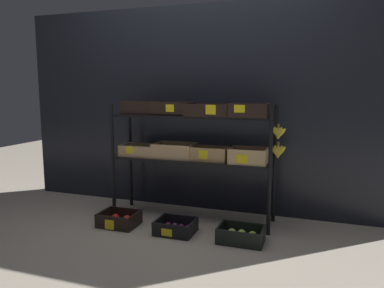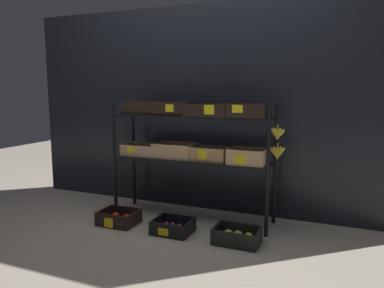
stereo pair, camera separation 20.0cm
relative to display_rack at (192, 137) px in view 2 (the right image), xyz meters
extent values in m
plane|color=gray|center=(0.00, 0.00, -0.75)|extent=(10.00, 10.00, 0.00)
cube|color=black|center=(0.00, 0.37, 0.23)|extent=(3.81, 0.12, 1.95)
cylinder|color=black|center=(-0.71, -0.16, -0.23)|extent=(0.03, 0.03, 1.04)
cylinder|color=black|center=(0.71, -0.16, -0.23)|extent=(0.03, 0.03, 1.04)
cylinder|color=black|center=(-0.71, 0.17, -0.23)|extent=(0.03, 0.03, 1.04)
cylinder|color=black|center=(0.71, 0.17, -0.23)|extent=(0.03, 0.03, 1.04)
cube|color=black|center=(0.00, 0.00, -0.21)|extent=(1.38, 0.30, 0.02)
cube|color=black|center=(0.00, 0.00, 0.18)|extent=(1.38, 0.30, 0.02)
cube|color=tan|center=(-0.51, 0.01, -0.19)|extent=(0.35, 0.23, 0.01)
cube|color=tan|center=(-0.51, -0.10, -0.14)|extent=(0.35, 0.02, 0.09)
cube|color=tan|center=(-0.51, 0.12, -0.14)|extent=(0.35, 0.02, 0.09)
cube|color=tan|center=(-0.68, 0.01, -0.14)|extent=(0.02, 0.20, 0.09)
cube|color=tan|center=(-0.34, 0.01, -0.14)|extent=(0.02, 0.20, 0.09)
sphere|color=#89C545|center=(-0.60, -0.02, -0.15)|extent=(0.07, 0.07, 0.07)
sphere|color=#8BB630|center=(-0.50, -0.02, -0.15)|extent=(0.07, 0.07, 0.07)
sphere|color=#97B538|center=(-0.43, -0.03, -0.15)|extent=(0.07, 0.07, 0.07)
sphere|color=#8BC737|center=(-0.59, 0.04, -0.15)|extent=(0.07, 0.07, 0.07)
sphere|color=#91C148|center=(-0.50, 0.04, -0.15)|extent=(0.07, 0.07, 0.07)
sphere|color=#8DC136|center=(-0.42, 0.04, -0.15)|extent=(0.07, 0.07, 0.07)
cube|color=yellow|center=(-0.56, -0.11, -0.13)|extent=(0.07, 0.01, 0.06)
cube|color=tan|center=(-0.17, 0.02, -0.19)|extent=(0.37, 0.25, 0.01)
cube|color=tan|center=(-0.17, -0.10, -0.13)|extent=(0.37, 0.02, 0.12)
cube|color=tan|center=(-0.17, 0.14, -0.13)|extent=(0.37, 0.02, 0.12)
cube|color=tan|center=(-0.35, 0.02, -0.13)|extent=(0.02, 0.22, 0.12)
cube|color=tan|center=(0.00, 0.02, -0.13)|extent=(0.02, 0.22, 0.12)
ellipsoid|color=yellow|center=(-0.28, -0.02, -0.15)|extent=(0.06, 0.06, 0.08)
ellipsoid|color=yellow|center=(-0.21, -0.02, -0.15)|extent=(0.06, 0.06, 0.08)
ellipsoid|color=yellow|center=(-0.14, -0.02, -0.15)|extent=(0.06, 0.06, 0.08)
ellipsoid|color=yellow|center=(-0.07, -0.02, -0.15)|extent=(0.06, 0.06, 0.08)
ellipsoid|color=yellow|center=(-0.28, 0.06, -0.15)|extent=(0.06, 0.06, 0.08)
ellipsoid|color=yellow|center=(-0.21, 0.06, -0.15)|extent=(0.06, 0.06, 0.08)
ellipsoid|color=yellow|center=(-0.14, 0.06, -0.15)|extent=(0.06, 0.06, 0.08)
ellipsoid|color=yellow|center=(-0.07, 0.06, -0.15)|extent=(0.06, 0.06, 0.08)
cube|color=tan|center=(0.16, 0.01, -0.19)|extent=(0.32, 0.20, 0.01)
cube|color=tan|center=(0.16, -0.08, -0.13)|extent=(0.32, 0.02, 0.11)
cube|color=tan|center=(0.16, 0.10, -0.13)|extent=(0.32, 0.02, 0.11)
cube|color=tan|center=(0.01, 0.01, -0.13)|extent=(0.02, 0.17, 0.11)
cube|color=tan|center=(0.32, 0.01, -0.13)|extent=(0.02, 0.17, 0.11)
ellipsoid|color=#BBBE58|center=(0.09, -0.02, -0.14)|extent=(0.07, 0.07, 0.09)
ellipsoid|color=#B9C061|center=(0.16, -0.02, -0.14)|extent=(0.07, 0.07, 0.09)
ellipsoid|color=#B4BD5E|center=(0.24, -0.02, -0.14)|extent=(0.07, 0.07, 0.09)
ellipsoid|color=#AAB94A|center=(0.09, 0.03, -0.14)|extent=(0.07, 0.07, 0.09)
ellipsoid|color=#B1B755|center=(0.16, 0.03, -0.14)|extent=(0.07, 0.07, 0.09)
ellipsoid|color=#BDBF54|center=(0.23, 0.04, -0.14)|extent=(0.07, 0.07, 0.09)
cube|color=yellow|center=(0.13, -0.09, -0.14)|extent=(0.08, 0.01, 0.07)
cube|color=tan|center=(0.51, -0.01, -0.19)|extent=(0.31, 0.24, 0.01)
cube|color=tan|center=(0.51, -0.12, -0.13)|extent=(0.31, 0.02, 0.12)
cube|color=tan|center=(0.51, 0.10, -0.13)|extent=(0.31, 0.02, 0.12)
cube|color=tan|center=(0.36, -0.01, -0.13)|extent=(0.02, 0.21, 0.12)
cube|color=tan|center=(0.66, -0.01, -0.13)|extent=(0.02, 0.21, 0.12)
sphere|color=orange|center=(0.43, -0.05, -0.16)|extent=(0.06, 0.06, 0.06)
sphere|color=orange|center=(0.51, -0.05, -0.16)|extent=(0.06, 0.06, 0.06)
sphere|color=orange|center=(0.59, -0.05, -0.16)|extent=(0.06, 0.06, 0.06)
sphere|color=orange|center=(0.43, 0.03, -0.16)|extent=(0.06, 0.06, 0.06)
sphere|color=orange|center=(0.51, 0.03, -0.16)|extent=(0.06, 0.06, 0.06)
sphere|color=orange|center=(0.58, 0.03, -0.16)|extent=(0.06, 0.06, 0.06)
cube|color=yellow|center=(0.48, -0.13, -0.14)|extent=(0.10, 0.01, 0.07)
cube|color=black|center=(-0.50, 0.02, 0.20)|extent=(0.30, 0.24, 0.01)
cube|color=black|center=(-0.50, -0.09, 0.26)|extent=(0.30, 0.02, 0.11)
cube|color=black|center=(-0.50, 0.14, 0.26)|extent=(0.30, 0.02, 0.11)
cube|color=black|center=(-0.64, 0.02, 0.26)|extent=(0.02, 0.21, 0.11)
cube|color=black|center=(-0.36, 0.02, 0.26)|extent=(0.02, 0.21, 0.11)
sphere|color=gold|center=(-0.55, -0.02, 0.24)|extent=(0.07, 0.07, 0.07)
sphere|color=#DDC249|center=(-0.45, -0.02, 0.24)|extent=(0.07, 0.07, 0.07)
sphere|color=gold|center=(-0.55, 0.06, 0.24)|extent=(0.07, 0.07, 0.07)
sphere|color=gold|center=(-0.45, 0.06, 0.24)|extent=(0.07, 0.07, 0.07)
cube|color=black|center=(-0.17, 0.00, 0.20)|extent=(0.36, 0.23, 0.01)
cube|color=black|center=(-0.17, -0.11, 0.25)|extent=(0.36, 0.02, 0.10)
cube|color=black|center=(-0.17, 0.11, 0.25)|extent=(0.36, 0.02, 0.10)
cube|color=black|center=(-0.34, 0.00, 0.25)|extent=(0.02, 0.20, 0.10)
cube|color=black|center=(0.00, 0.00, 0.25)|extent=(0.02, 0.20, 0.10)
sphere|color=orange|center=(-0.26, -0.03, 0.24)|extent=(0.07, 0.07, 0.07)
sphere|color=orange|center=(-0.17, -0.03, 0.24)|extent=(0.07, 0.07, 0.07)
sphere|color=orange|center=(-0.09, -0.04, 0.24)|extent=(0.07, 0.07, 0.07)
sphere|color=orange|center=(-0.26, 0.02, 0.24)|extent=(0.07, 0.07, 0.07)
sphere|color=orange|center=(-0.17, 0.03, 0.24)|extent=(0.07, 0.07, 0.07)
sphere|color=orange|center=(-0.09, 0.03, 0.24)|extent=(0.07, 0.07, 0.07)
cube|color=yellow|center=(-0.16, -0.12, 0.26)|extent=(0.08, 0.01, 0.06)
cube|color=black|center=(0.16, -0.02, 0.20)|extent=(0.38, 0.26, 0.01)
cube|color=black|center=(0.16, -0.14, 0.25)|extent=(0.38, 0.02, 0.09)
cube|color=black|center=(0.16, 0.11, 0.25)|extent=(0.38, 0.02, 0.09)
cube|color=black|center=(-0.02, -0.02, 0.25)|extent=(0.02, 0.23, 0.09)
cube|color=black|center=(0.34, -0.02, 0.25)|extent=(0.02, 0.23, 0.09)
sphere|color=#5B2957|center=(0.04, -0.08, 0.23)|extent=(0.05, 0.05, 0.05)
sphere|color=#55265B|center=(0.10, -0.07, 0.23)|extent=(0.05, 0.05, 0.05)
sphere|color=#5C294D|center=(0.16, -0.08, 0.23)|extent=(0.05, 0.05, 0.05)
sphere|color=#59294C|center=(0.22, -0.07, 0.23)|extent=(0.05, 0.05, 0.05)
sphere|color=#5A265B|center=(0.28, -0.07, 0.23)|extent=(0.05, 0.05, 0.05)
sphere|color=#662352|center=(0.04, -0.02, 0.23)|extent=(0.05, 0.05, 0.05)
sphere|color=#542A5C|center=(0.10, -0.01, 0.23)|extent=(0.05, 0.05, 0.05)
sphere|color=#5D274F|center=(0.16, -0.02, 0.23)|extent=(0.05, 0.05, 0.05)
sphere|color=#681B4B|center=(0.22, -0.01, 0.23)|extent=(0.05, 0.05, 0.05)
sphere|color=#5F1D45|center=(0.28, -0.02, 0.23)|extent=(0.05, 0.05, 0.05)
sphere|color=#592B52|center=(0.04, 0.05, 0.23)|extent=(0.05, 0.05, 0.05)
sphere|color=#6D1E45|center=(0.10, 0.05, 0.23)|extent=(0.05, 0.05, 0.05)
sphere|color=#641E5D|center=(0.16, 0.04, 0.23)|extent=(0.05, 0.05, 0.05)
sphere|color=#68235A|center=(0.22, 0.04, 0.23)|extent=(0.05, 0.05, 0.05)
sphere|color=#602C59|center=(0.28, 0.04, 0.23)|extent=(0.05, 0.05, 0.05)
cube|color=yellow|center=(0.21, -0.15, 0.25)|extent=(0.09, 0.01, 0.08)
cube|color=black|center=(0.51, -0.05, 0.20)|extent=(0.31, 0.22, 0.01)
cube|color=black|center=(0.51, -0.15, 0.25)|extent=(0.31, 0.02, 0.10)
cube|color=black|center=(0.51, 0.05, 0.25)|extent=(0.31, 0.02, 0.10)
cube|color=black|center=(0.36, -0.05, 0.25)|extent=(0.02, 0.18, 0.10)
cube|color=black|center=(0.66, -0.05, 0.25)|extent=(0.02, 0.18, 0.10)
ellipsoid|color=brown|center=(0.43, -0.08, 0.24)|extent=(0.05, 0.05, 0.07)
ellipsoid|color=brown|center=(0.48, -0.08, 0.24)|extent=(0.05, 0.05, 0.07)
ellipsoid|color=brown|center=(0.54, -0.08, 0.24)|extent=(0.05, 0.05, 0.07)
ellipsoid|color=brown|center=(0.59, -0.08, 0.24)|extent=(0.05, 0.05, 0.07)
ellipsoid|color=brown|center=(0.43, -0.02, 0.24)|extent=(0.05, 0.05, 0.07)
ellipsoid|color=brown|center=(0.48, -0.01, 0.24)|extent=(0.05, 0.05, 0.07)
ellipsoid|color=brown|center=(0.54, -0.01, 0.24)|extent=(0.05, 0.05, 0.07)
ellipsoid|color=brown|center=(0.60, -0.01, 0.24)|extent=(0.05, 0.05, 0.07)
cube|color=yellow|center=(0.45, -0.16, 0.26)|extent=(0.09, 0.01, 0.06)
cylinder|color=brown|center=(0.75, 0.00, -0.02)|extent=(0.02, 0.02, 0.02)
ellipsoid|color=yellow|center=(0.72, 0.00, -0.09)|extent=(0.10, 0.03, 0.11)
ellipsoid|color=yellow|center=(0.73, 0.00, -0.09)|extent=(0.07, 0.03, 0.12)
ellipsoid|color=yellow|center=(0.75, 0.00, -0.09)|extent=(0.03, 0.03, 0.11)
ellipsoid|color=yellow|center=(0.76, 0.01, -0.09)|extent=(0.07, 0.03, 0.12)
ellipsoid|color=yellow|center=(0.77, 0.00, -0.09)|extent=(0.09, 0.03, 0.11)
cylinder|color=brown|center=(0.75, -0.03, 0.13)|extent=(0.02, 0.02, 0.02)
ellipsoid|color=yellow|center=(0.73, -0.02, 0.07)|extent=(0.08, 0.03, 0.10)
ellipsoid|color=yellow|center=(0.73, -0.02, 0.07)|extent=(0.07, 0.03, 0.10)
ellipsoid|color=yellow|center=(0.75, -0.02, 0.07)|extent=(0.03, 0.03, 0.10)
ellipsoid|color=yellow|center=(0.76, -0.02, 0.07)|extent=(0.06, 0.03, 0.10)
ellipsoid|color=yellow|center=(0.77, -0.03, 0.07)|extent=(0.09, 0.03, 0.10)
cube|color=black|center=(-0.53, -0.37, -0.74)|extent=(0.32, 0.25, 0.01)
cube|color=black|center=(-0.53, -0.49, -0.68)|extent=(0.32, 0.02, 0.11)
cube|color=black|center=(-0.53, -0.26, -0.68)|extent=(0.32, 0.02, 0.11)
cube|color=black|center=(-0.69, -0.37, -0.68)|extent=(0.02, 0.22, 0.11)
cube|color=black|center=(-0.38, -0.37, -0.68)|extent=(0.02, 0.22, 0.11)
sphere|color=red|center=(-0.59, -0.41, -0.70)|extent=(0.07, 0.07, 0.07)
sphere|color=red|center=(-0.48, -0.41, -0.70)|extent=(0.07, 0.07, 0.07)
sphere|color=red|center=(-0.59, -0.34, -0.70)|extent=(0.07, 0.07, 0.07)
sphere|color=red|center=(-0.48, -0.34, -0.70)|extent=(0.07, 0.07, 0.07)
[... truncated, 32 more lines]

